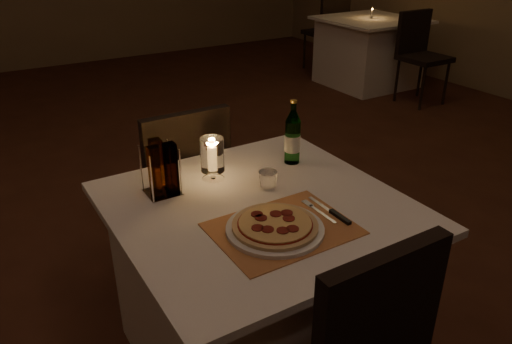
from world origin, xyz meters
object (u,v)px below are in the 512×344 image
plate (275,229)px  pizza (275,225)px  main_table (259,286)px  water_bottle (293,138)px  hurricane_candle (212,156)px  tumbler (268,180)px  chair_far (181,176)px  neighbor_table_right (368,52)px

plate → pizza: 0.02m
main_table → water_bottle: 0.61m
hurricane_candle → water_bottle: bearing=-3.3°
tumbler → water_bottle: (0.21, 0.15, 0.07)m
water_bottle → main_table: bearing=-142.8°
chair_far → pizza: 0.92m
pizza → main_table: bearing=74.5°
main_table → plate: bearing=-105.5°
pizza → neighbor_table_right: (3.26, 3.03, -0.39)m
chair_far → neighbor_table_right: 3.86m
pizza → tumbler: tumbler is taller
plate → tumbler: tumbler is taller
tumbler → plate: bearing=-118.2°
neighbor_table_right → water_bottle: bearing=-138.0°
hurricane_candle → chair_far: bearing=83.4°
hurricane_candle → neighbor_table_right: bearing=38.5°
main_table → chair_far: 0.74m
hurricane_candle → neighbor_table_right: (3.26, 2.60, -0.47)m
main_table → pizza: pizza is taller
pizza → water_bottle: 0.55m
main_table → plate: (-0.05, -0.18, 0.38)m
water_bottle → neighbor_table_right: size_ratio=0.27×
neighbor_table_right → hurricane_candle: bearing=-141.5°
tumbler → hurricane_candle: bearing=130.3°
water_bottle → neighbor_table_right: water_bottle is taller
main_table → neighbor_table_right: size_ratio=1.00×
chair_far → plate: bearing=-93.2°
chair_far → tumbler: size_ratio=12.61×
chair_far → hurricane_candle: (-0.05, -0.46, 0.29)m
neighbor_table_right → pizza: bearing=-137.1°
main_table → pizza: size_ratio=3.57×
plate → tumbler: bearing=61.8°
chair_far → hurricane_candle: hurricane_candle is taller
tumbler → hurricane_candle: (-0.14, 0.17, 0.07)m
water_bottle → chair_far: bearing=122.4°
plate → tumbler: 0.30m
chair_far → water_bottle: water_bottle is taller
pizza → hurricane_candle: hurricane_candle is taller
tumbler → main_table: bearing=-137.7°
water_bottle → tumbler: bearing=-145.1°
main_table → hurricane_candle: bearing=101.9°
chair_far → pizza: chair_far is taller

